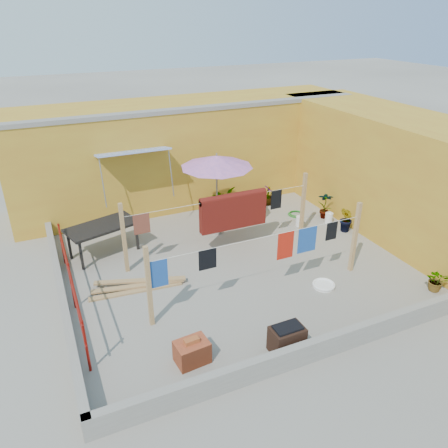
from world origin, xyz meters
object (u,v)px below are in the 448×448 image
Objects in this scene: water_jug_b at (300,221)px; outdoor_table at (102,228)px; white_basin at (324,285)px; plant_back_a at (223,199)px; brazier at (287,339)px; green_hose at (296,214)px; brick_stack at (192,352)px; patio_umbrella at (217,162)px; water_jug_a at (329,218)px.

outdoor_table is at bearing 172.94° from water_jug_b.
white_basin is 0.67× the size of plant_back_a.
white_basin is at bearing -112.92° from water_jug_b.
brazier reaches higher than water_jug_b.
outdoor_table is at bearing 179.98° from green_hose.
outdoor_table is 5.62m from water_jug_b.
plant_back_a is at bearing 130.33° from water_jug_b.
plant_back_a is (1.51, 6.28, 0.12)m from brazier.
outdoor_table is 4.69m from brick_stack.
water_jug_b is at bearing -115.13° from green_hose.
patio_umbrella is 1.29× the size of outdoor_table.
brick_stack is 6.22m from water_jug_b.
brick_stack reaches higher than water_jug_b.
brazier reaches higher than green_hose.
outdoor_table reaches higher than green_hose.
water_jug_a reaches higher than white_basin.
outdoor_table reaches higher than brazier.
plant_back_a is (-2.53, 2.10, 0.23)m from water_jug_a.
patio_umbrella is 3.22× the size of plant_back_a.
patio_umbrella is at bearing -120.40° from plant_back_a.
water_jug_b is (3.13, 4.37, -0.12)m from brazier.
white_basin is at bearing 15.40° from brick_stack.
brick_stack reaches higher than white_basin.
patio_umbrella reaches higher than outdoor_table.
green_hose is (5.87, -0.00, -0.72)m from outdoor_table.
water_jug_b reaches higher than green_hose.
water_jug_b reaches higher than white_basin.
patio_umbrella is 6.94× the size of water_jug_a.
water_jug_a is 0.46× the size of plant_back_a.
water_jug_b is at bearing 39.02° from brick_stack.
outdoor_table is 5.67m from white_basin.
water_jug_b is 2.52m from plant_back_a.
outdoor_table is at bearing -162.67° from plant_back_a.
water_jug_a is 0.93m from water_jug_b.
plant_back_a is at bearing 140.40° from water_jug_a.
brazier is 5.37m from water_jug_b.
green_hose is (5.15, 4.60, -0.19)m from brick_stack.
water_jug_a is at bearing 32.99° from brick_stack.
brick_stack is 1.83× the size of water_jug_b.
outdoor_table is 5.37× the size of water_jug_a.
patio_umbrella is 4.79× the size of white_basin.
water_jug_a is 0.74× the size of green_hose.
white_basin is at bearing -113.34° from green_hose.
plant_back_a reaches higher than water_jug_b.
water_jug_b is at bearing -7.06° from outdoor_table.
brazier is at bearing -103.49° from plant_back_a.
outdoor_table is 5.69× the size of water_jug_b.
outdoor_table reaches higher than water_jug_a.
brazier is 6.46m from plant_back_a.
water_jug_a is (6.46, -0.87, -0.59)m from outdoor_table.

